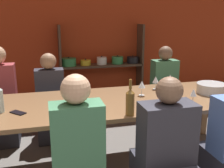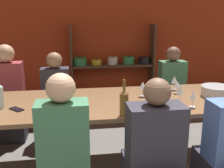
# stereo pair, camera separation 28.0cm
# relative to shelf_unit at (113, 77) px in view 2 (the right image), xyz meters

# --- Properties ---
(wall_back_red) EXTENTS (8.80, 0.06, 2.70)m
(wall_back_red) POSITION_rel_shelf_unit_xyz_m (-0.32, 0.20, 0.83)
(wall_back_red) COLOR #B23819
(wall_back_red) RESTS_ON ground_plane
(shelf_unit) EXTENTS (1.48, 0.30, 1.45)m
(shelf_unit) POSITION_rel_shelf_unit_xyz_m (0.00, 0.00, 0.00)
(shelf_unit) COLOR #4C3828
(shelf_unit) RESTS_ON ground_plane
(dining_table) EXTENTS (2.93, 1.02, 0.73)m
(dining_table) POSITION_rel_shelf_unit_xyz_m (-0.29, -1.95, 0.14)
(dining_table) COLOR brown
(dining_table) RESTS_ON ground_plane
(mixing_bowl) EXTENTS (0.33, 0.33, 0.11)m
(mixing_bowl) POSITION_rel_shelf_unit_xyz_m (0.85, -1.97, 0.27)
(mixing_bowl) COLOR #B7BABC
(mixing_bowl) RESTS_ON dining_table
(wine_bottle_green) EXTENTS (0.08, 0.08, 0.31)m
(wine_bottle_green) POSITION_rel_shelf_unit_xyz_m (-1.39, -2.03, 0.34)
(wine_bottle_green) COLOR #B2C6C1
(wine_bottle_green) RESTS_ON dining_table
(wine_bottle_dark) EXTENTS (0.08, 0.08, 0.33)m
(wine_bottle_dark) POSITION_rel_shelf_unit_xyz_m (-0.26, -2.39, 0.34)
(wine_bottle_dark) COLOR brown
(wine_bottle_dark) RESTS_ON dining_table
(wine_glass_empty_a) EXTENTS (0.07, 0.07, 0.19)m
(wine_glass_empty_a) POSITION_rel_shelf_unit_xyz_m (0.36, -2.14, 0.35)
(wine_glass_empty_a) COLOR white
(wine_glass_empty_a) RESTS_ON dining_table
(wine_glass_empty_b) EXTENTS (0.08, 0.08, 0.16)m
(wine_glass_empty_b) POSITION_rel_shelf_unit_xyz_m (0.30, -1.66, 0.33)
(wine_glass_empty_b) COLOR white
(wine_glass_empty_b) RESTS_ON dining_table
(wine_glass_white_a) EXTENTS (0.08, 0.08, 0.16)m
(wine_glass_white_a) POSITION_rel_shelf_unit_xyz_m (0.05, -1.86, 0.33)
(wine_glass_white_a) COLOR white
(wine_glass_white_a) RESTS_ON dining_table
(wine_glass_empty_d) EXTENTS (0.08, 0.08, 0.17)m
(wine_glass_empty_d) POSITION_rel_shelf_unit_xyz_m (0.49, -1.66, 0.33)
(wine_glass_empty_d) COLOR white
(wine_glass_empty_d) RESTS_ON dining_table
(wine_glass_empty_e) EXTENTS (0.06, 0.06, 0.15)m
(wine_glass_empty_e) POSITION_rel_shelf_unit_xyz_m (-0.76, -2.41, 0.31)
(wine_glass_empty_e) COLOR white
(wine_glass_empty_e) RESTS_ON dining_table
(wine_glass_empty_f) EXTENTS (0.06, 0.06, 0.16)m
(wine_glass_empty_f) POSITION_rel_shelf_unit_xyz_m (0.44, -2.27, 0.33)
(wine_glass_empty_f) COLOR white
(wine_glass_empty_f) RESTS_ON dining_table
(wine_glass_red_a) EXTENTS (0.07, 0.07, 0.14)m
(wine_glass_red_a) POSITION_rel_shelf_unit_xyz_m (0.47, -1.81, 0.31)
(wine_glass_red_a) COLOR white
(wine_glass_red_a) RESTS_ON dining_table
(cell_phone) EXTENTS (0.15, 0.16, 0.01)m
(cell_phone) POSITION_rel_shelf_unit_xyz_m (-1.23, -2.10, 0.22)
(cell_phone) COLOR black
(cell_phone) RESTS_ON dining_table
(person_far_a) EXTENTS (0.39, 0.48, 1.25)m
(person_far_a) POSITION_rel_shelf_unit_xyz_m (-1.53, -1.09, -0.06)
(person_far_a) COLOR #2D2D38
(person_far_a) RESTS_ON ground_plane
(person_far_b) EXTENTS (0.36, 0.45, 1.14)m
(person_far_b) POSITION_rel_shelf_unit_xyz_m (-0.93, -1.14, -0.10)
(person_far_b) COLOR #2D2D38
(person_far_b) RESTS_ON ground_plane
(person_far_c) EXTENTS (0.36, 0.45, 1.19)m
(person_far_c) POSITION_rel_shelf_unit_xyz_m (0.67, -1.14, -0.08)
(person_far_c) COLOR #2D2D38
(person_far_c) RESTS_ON ground_plane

